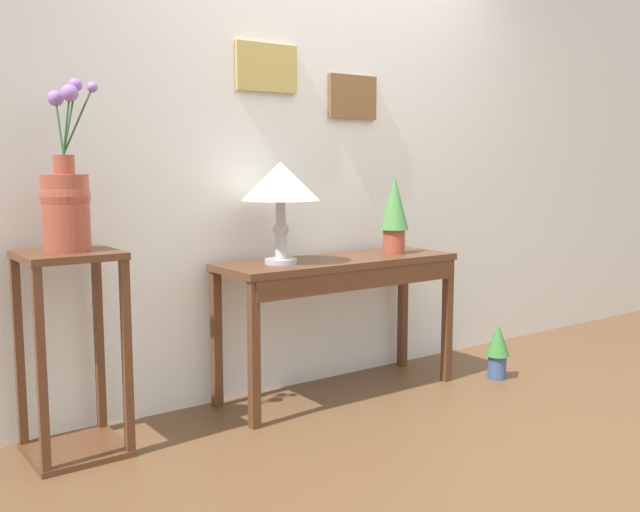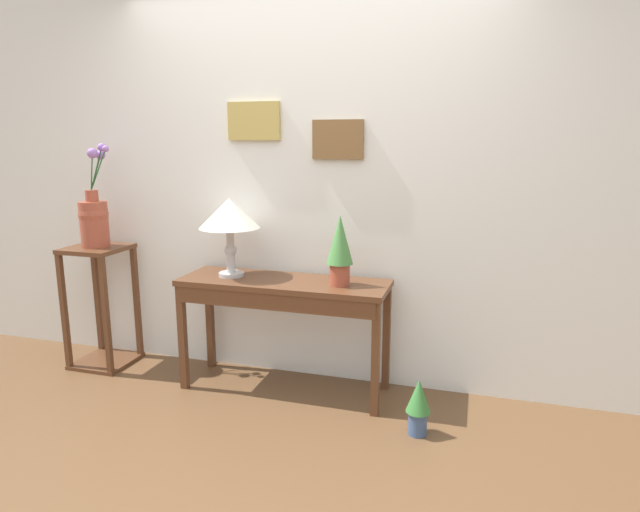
% 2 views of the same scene
% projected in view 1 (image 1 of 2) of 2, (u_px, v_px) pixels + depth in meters
% --- Properties ---
extents(ground_plane, '(12.00, 12.00, 0.01)m').
position_uv_depth(ground_plane, '(501.00, 452.00, 3.07)').
color(ground_plane, brown).
extents(back_wall_with_art, '(9.00, 0.13, 2.80)m').
position_uv_depth(back_wall_with_art, '(319.00, 131.00, 3.97)').
color(back_wall_with_art, silver).
rests_on(back_wall_with_art, ground).
extents(console_table, '(1.32, 0.43, 0.73)m').
position_uv_depth(console_table, '(341.00, 277.00, 3.74)').
color(console_table, '#56331E').
rests_on(console_table, ground).
extents(table_lamp, '(0.38, 0.38, 0.50)m').
position_uv_depth(table_lamp, '(280.00, 185.00, 3.49)').
color(table_lamp, '#B7B7BC').
rests_on(table_lamp, console_table).
extents(potted_plant_on_console, '(0.16, 0.16, 0.43)m').
position_uv_depth(potted_plant_on_console, '(394.00, 211.00, 3.92)').
color(potted_plant_on_console, '#9E4733').
rests_on(potted_plant_on_console, console_table).
extents(pedestal_stand_left, '(0.39, 0.39, 0.86)m').
position_uv_depth(pedestal_stand_left, '(72.00, 354.00, 2.99)').
color(pedestal_stand_left, '#56331E').
rests_on(pedestal_stand_left, ground).
extents(flower_vase_tall, '(0.25, 0.24, 0.70)m').
position_uv_depth(flower_vase_tall, '(66.00, 200.00, 2.91)').
color(flower_vase_tall, '#9E4733').
rests_on(flower_vase_tall, pedestal_stand_left).
extents(potted_plant_floor, '(0.14, 0.14, 0.32)m').
position_uv_depth(potted_plant_floor, '(498.00, 348.00, 4.08)').
color(potted_plant_floor, '#3D5684').
rests_on(potted_plant_floor, ground).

